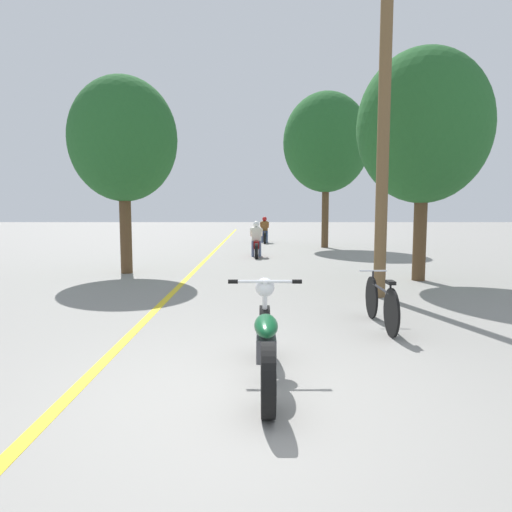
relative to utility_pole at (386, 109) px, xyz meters
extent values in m
plane|color=gray|center=(-2.59, -5.03, -3.72)|extent=(120.00, 120.00, 0.00)
cube|color=yellow|center=(-4.29, 7.37, -3.72)|extent=(0.14, 48.00, 0.01)
cylinder|color=brown|center=(0.00, 0.00, -0.09)|extent=(0.24, 0.24, 7.26)
cylinder|color=#513A23|center=(1.57, 2.18, -2.34)|extent=(0.32, 0.32, 2.76)
ellipsoid|color=#235B28|center=(1.57, 2.18, 0.06)|extent=(3.23, 2.91, 3.72)
cylinder|color=#513A23|center=(0.71, 12.11, -1.93)|extent=(0.32, 0.32, 3.58)
ellipsoid|color=#235B28|center=(0.71, 12.11, 1.11)|extent=(3.94, 3.55, 4.53)
cylinder|color=#513A23|center=(-6.12, 3.48, -2.35)|extent=(0.32, 0.32, 2.75)
ellipsoid|color=#235B28|center=(-6.12, 3.48, -0.05)|extent=(2.93, 2.64, 3.37)
cylinder|color=black|center=(-2.41, -3.87, -3.40)|extent=(0.12, 0.64, 0.64)
cylinder|color=black|center=(-2.41, -5.39, -3.40)|extent=(0.12, 0.64, 0.64)
ellipsoid|color=#0C4723|center=(-2.41, -4.63, -3.12)|extent=(0.24, 0.71, 0.18)
cube|color=#4C4C51|center=(-2.41, -4.63, -3.35)|extent=(0.20, 0.36, 0.24)
cylinder|color=silver|center=(-2.41, -3.96, -3.08)|extent=(0.06, 0.23, 0.65)
cylinder|color=silver|center=(-2.41, -4.05, -2.76)|extent=(0.72, 0.04, 0.04)
cylinder|color=black|center=(-2.77, -4.05, -2.76)|extent=(0.11, 0.05, 0.05)
cylinder|color=black|center=(-2.04, -4.05, -2.76)|extent=(0.11, 0.05, 0.05)
sphere|color=silver|center=(-2.41, -3.96, -2.84)|extent=(0.22, 0.22, 0.22)
cylinder|color=black|center=(-2.49, 8.73, -3.44)|extent=(0.12, 0.56, 0.56)
cylinder|color=black|center=(-2.49, 7.22, -3.44)|extent=(0.12, 0.56, 0.56)
cube|color=maroon|center=(-2.49, 7.97, -3.26)|extent=(0.20, 0.97, 0.28)
cylinder|color=silver|center=(-2.49, 8.63, -2.81)|extent=(0.50, 0.03, 0.03)
cylinder|color=slate|center=(-2.62, 7.92, -3.42)|extent=(0.11, 0.11, 0.60)
cylinder|color=slate|center=(-2.36, 7.92, -3.42)|extent=(0.11, 0.11, 0.60)
cube|color=silver|center=(-2.49, 7.95, -2.87)|extent=(0.34, 0.27, 0.53)
cylinder|color=silver|center=(-2.69, 8.11, -2.82)|extent=(0.08, 0.42, 0.33)
cylinder|color=silver|center=(-2.29, 8.11, -2.82)|extent=(0.08, 0.42, 0.33)
sphere|color=white|center=(-2.49, 7.99, -2.50)|extent=(0.23, 0.23, 0.23)
cylinder|color=black|center=(-2.05, 15.90, -3.41)|extent=(0.12, 0.63, 0.63)
cylinder|color=black|center=(-2.05, 14.51, -3.41)|extent=(0.12, 0.63, 0.63)
cube|color=navy|center=(-2.05, 15.21, -3.23)|extent=(0.20, 0.89, 0.28)
cylinder|color=silver|center=(-2.05, 15.80, -2.74)|extent=(0.50, 0.03, 0.03)
cylinder|color=slate|center=(-2.18, 15.16, -3.40)|extent=(0.11, 0.11, 0.64)
cylinder|color=slate|center=(-1.92, 15.16, -3.40)|extent=(0.11, 0.11, 0.64)
cube|color=brown|center=(-2.05, 15.19, -2.83)|extent=(0.34, 0.27, 0.53)
cylinder|color=brown|center=(-2.25, 15.35, -2.78)|extent=(0.08, 0.42, 0.33)
cylinder|color=brown|center=(-1.85, 15.35, -2.78)|extent=(0.08, 0.42, 0.33)
sphere|color=#B21919|center=(-2.05, 15.23, -2.45)|extent=(0.24, 0.24, 0.24)
cylinder|color=black|center=(-0.62, -1.83, -3.38)|extent=(0.04, 0.69, 0.69)
cylinder|color=black|center=(-0.62, -2.93, -3.38)|extent=(0.04, 0.69, 0.69)
cylinder|color=black|center=(-0.62, -2.38, -3.14)|extent=(0.04, 0.88, 0.04)
cylinder|color=black|center=(-0.62, -2.85, -3.17)|extent=(0.03, 0.03, 0.41)
cube|color=black|center=(-0.62, -2.85, -2.97)|extent=(0.10, 0.20, 0.05)
cylinder|color=black|center=(-0.62, -1.88, -3.16)|extent=(0.03, 0.03, 0.45)
cylinder|color=silver|center=(-0.62, -1.88, -2.93)|extent=(0.44, 0.03, 0.03)
camera|label=1|loc=(-2.51, -9.15, -1.95)|focal=32.00mm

